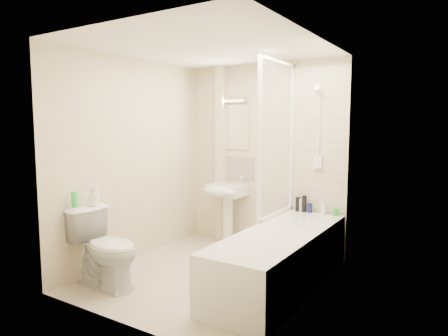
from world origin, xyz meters
The scene contains 25 objects.
floor centered at (0.00, 0.00, 0.00)m, with size 2.50×2.50×0.00m, color beige.
wall_back centered at (0.00, 1.25, 1.20)m, with size 2.20×0.02×2.40m, color beige.
wall_left centered at (-1.10, 0.00, 1.20)m, with size 0.02×2.50×2.40m, color beige.
wall_right centered at (1.10, 0.00, 1.20)m, with size 0.02×2.50×2.40m, color beige.
ceiling centered at (0.00, 0.00, 2.40)m, with size 2.20×2.50×0.02m, color white.
tile_back centered at (0.75, 1.24, 1.42)m, with size 0.70×0.01×1.75m, color beige.
tile_right centered at (1.09, 0.16, 1.42)m, with size 0.01×2.10×1.75m, color beige.
pipe_boxing centered at (-0.62, 1.19, 1.20)m, with size 0.12×0.12×2.40m, color beige.
splashback centered at (-0.44, 1.24, 1.03)m, with size 0.60×0.01×0.30m, color beige.
mirror centered at (-0.44, 1.24, 1.58)m, with size 0.46×0.01×0.60m, color white.
strip_light centered at (-0.44, 1.22, 1.95)m, with size 0.42×0.07×0.07m, color silver.
bathtub centered at (0.75, 0.16, 0.29)m, with size 0.70×2.10×0.55m.
shower_screen centered at (0.40, 0.80, 1.45)m, with size 0.04×0.92×1.80m.
shower_fixture centered at (0.75, 1.19, 1.55)m, with size 0.10×0.16×0.99m.
pedestal_sink centered at (-0.44, 1.01, 0.66)m, with size 0.48×0.46×0.94m.
bottle_black_a centered at (0.53, 1.16, 0.64)m, with size 0.07×0.07×0.18m, color black.
bottle_white_a centered at (0.56, 1.16, 0.63)m, with size 0.05×0.05×0.16m, color silver.
bottle_black_b centered at (0.61, 1.16, 0.65)m, with size 0.05×0.05×0.20m, color black.
bottle_blue centered at (0.68, 1.16, 0.61)m, with size 0.06×0.06×0.11m, color navy.
bottle_white_b centered at (0.85, 1.16, 0.62)m, with size 0.06×0.06×0.13m, color white.
bottle_green centered at (1.00, 1.16, 0.59)m, with size 0.06×0.06×0.09m, color green.
toilet centered at (-0.72, -0.79, 0.40)m, with size 0.80×0.49×0.79m, color white.
toilet_roll_lower centered at (-0.96, -0.74, 0.84)m, with size 0.10×0.10×0.09m, color white.
toilet_roll_upper centered at (-0.93, -0.73, 0.94)m, with size 0.10×0.10×0.11m, color white.
green_bottle centered at (-1.02, -0.91, 0.87)m, with size 0.06×0.06×0.16m, color green.
Camera 1 is at (2.34, -3.44, 1.62)m, focal length 32.00 mm.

